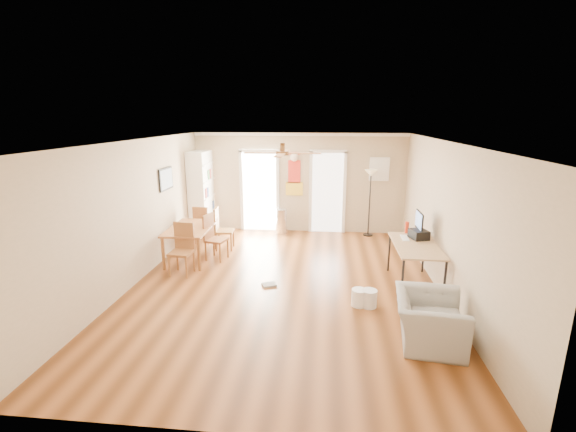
# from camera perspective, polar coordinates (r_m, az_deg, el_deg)

# --- Properties ---
(floor) EXTENTS (7.00, 7.00, 0.00)m
(floor) POSITION_cam_1_polar(r_m,az_deg,el_deg) (7.25, -0.48, -10.03)
(floor) COLOR brown
(floor) RESTS_ON ground
(ceiling) EXTENTS (5.50, 7.00, 0.00)m
(ceiling) POSITION_cam_1_polar(r_m,az_deg,el_deg) (6.61, -0.53, 10.94)
(ceiling) COLOR silver
(ceiling) RESTS_ON floor
(wall_back) EXTENTS (5.50, 0.04, 2.60)m
(wall_back) POSITION_cam_1_polar(r_m,az_deg,el_deg) (10.23, 1.63, 4.86)
(wall_back) COLOR beige
(wall_back) RESTS_ON floor
(wall_front) EXTENTS (5.50, 0.04, 2.60)m
(wall_front) POSITION_cam_1_polar(r_m,az_deg,el_deg) (3.58, -6.80, -14.14)
(wall_front) COLOR beige
(wall_front) RESTS_ON floor
(wall_left) EXTENTS (0.04, 7.00, 2.60)m
(wall_left) POSITION_cam_1_polar(r_m,az_deg,el_deg) (7.62, -21.54, 0.49)
(wall_left) COLOR beige
(wall_left) RESTS_ON floor
(wall_right) EXTENTS (0.04, 7.00, 2.60)m
(wall_right) POSITION_cam_1_polar(r_m,az_deg,el_deg) (7.08, 22.22, -0.59)
(wall_right) COLOR beige
(wall_right) RESTS_ON floor
(crown_molding) EXTENTS (5.50, 7.00, 0.08)m
(crown_molding) POSITION_cam_1_polar(r_m,az_deg,el_deg) (6.61, -0.53, 10.59)
(crown_molding) COLOR white
(crown_molding) RESTS_ON wall_back
(kitchen_doorway) EXTENTS (0.90, 0.10, 2.10)m
(kitchen_doorway) POSITION_cam_1_polar(r_m,az_deg,el_deg) (10.39, -4.18, 3.57)
(kitchen_doorway) COLOR white
(kitchen_doorway) RESTS_ON wall_back
(bathroom_doorway) EXTENTS (0.80, 0.10, 2.10)m
(bathroom_doorway) POSITION_cam_1_polar(r_m,az_deg,el_deg) (10.23, 5.82, 3.37)
(bathroom_doorway) COLOR white
(bathroom_doorway) RESTS_ON wall_back
(wall_decal) EXTENTS (0.46, 0.03, 1.10)m
(wall_decal) POSITION_cam_1_polar(r_m,az_deg,el_deg) (10.18, 0.93, 6.24)
(wall_decal) COLOR red
(wall_decal) RESTS_ON wall_back
(ac_grille) EXTENTS (0.50, 0.04, 0.60)m
(ac_grille) POSITION_cam_1_polar(r_m,az_deg,el_deg) (10.20, 13.28, 6.73)
(ac_grille) COLOR white
(ac_grille) RESTS_ON wall_back
(framed_poster) EXTENTS (0.04, 0.66, 0.48)m
(framed_poster) POSITION_cam_1_polar(r_m,az_deg,el_deg) (8.77, -17.53, 5.23)
(framed_poster) COLOR black
(framed_poster) RESTS_ON wall_left
(ceiling_fan) EXTENTS (1.24, 1.24, 0.20)m
(ceiling_fan) POSITION_cam_1_polar(r_m,az_deg,el_deg) (6.33, -0.83, 9.24)
(ceiling_fan) COLOR #593819
(ceiling_fan) RESTS_ON ceiling
(bookshelf) EXTENTS (0.72, 1.05, 2.15)m
(bookshelf) POSITION_cam_1_polar(r_m,az_deg,el_deg) (10.35, -12.60, 3.36)
(bookshelf) COLOR white
(bookshelf) RESTS_ON floor
(dining_table) EXTENTS (0.89, 1.45, 0.71)m
(dining_table) POSITION_cam_1_polar(r_m,az_deg,el_deg) (8.63, -14.02, -3.87)
(dining_table) COLOR #AD6E37
(dining_table) RESTS_ON floor
(dining_chair_right_a) EXTENTS (0.43, 0.43, 0.97)m
(dining_chair_right_a) POSITION_cam_1_polar(r_m,az_deg,el_deg) (9.07, -9.32, -1.86)
(dining_chair_right_a) COLOR #905F2E
(dining_chair_right_a) RESTS_ON floor
(dining_chair_right_b) EXTENTS (0.49, 0.49, 0.98)m
(dining_chair_right_b) POSITION_cam_1_polar(r_m,az_deg,el_deg) (8.44, -10.50, -3.13)
(dining_chair_right_b) COLOR #995C31
(dining_chair_right_b) RESTS_ON floor
(dining_chair_near) EXTENTS (0.44, 0.44, 1.00)m
(dining_chair_near) POSITION_cam_1_polar(r_m,az_deg,el_deg) (7.80, -15.49, -4.85)
(dining_chair_near) COLOR #995B31
(dining_chair_near) RESTS_ON floor
(dining_chair_far) EXTENTS (0.41, 0.41, 0.92)m
(dining_chair_far) POSITION_cam_1_polar(r_m,az_deg,el_deg) (9.65, -12.30, -1.19)
(dining_chair_far) COLOR #A26A34
(dining_chair_far) RESTS_ON floor
(trash_can) EXTENTS (0.36, 0.36, 0.66)m
(trash_can) POSITION_cam_1_polar(r_m,az_deg,el_deg) (10.18, -1.01, -0.79)
(trash_can) COLOR silver
(trash_can) RESTS_ON floor
(torchiere_lamp) EXTENTS (0.34, 0.34, 1.71)m
(torchiere_lamp) POSITION_cam_1_polar(r_m,az_deg,el_deg) (10.10, 11.91, 1.86)
(torchiere_lamp) COLOR black
(torchiere_lamp) RESTS_ON floor
(computer_desk) EXTENTS (0.75, 1.49, 0.80)m
(computer_desk) POSITION_cam_1_polar(r_m,az_deg,el_deg) (7.38, 18.05, -6.96)
(computer_desk) COLOR tan
(computer_desk) RESTS_ON floor
(imac) EXTENTS (0.14, 0.52, 0.48)m
(imac) POSITION_cam_1_polar(r_m,az_deg,el_deg) (7.67, 18.72, -1.17)
(imac) COLOR black
(imac) RESTS_ON computer_desk
(keyboard) EXTENTS (0.13, 0.37, 0.01)m
(keyboard) POSITION_cam_1_polar(r_m,az_deg,el_deg) (7.55, 16.80, -3.10)
(keyboard) COLOR white
(keyboard) RESTS_ON computer_desk
(printer) EXTENTS (0.36, 0.39, 0.17)m
(printer) POSITION_cam_1_polar(r_m,az_deg,el_deg) (7.58, 18.70, -2.57)
(printer) COLOR black
(printer) RESTS_ON computer_desk
(orange_bottle) EXTENTS (0.09, 0.09, 0.23)m
(orange_bottle) POSITION_cam_1_polar(r_m,az_deg,el_deg) (7.88, 17.10, -1.60)
(orange_bottle) COLOR red
(orange_bottle) RESTS_ON computer_desk
(wastebasket_a) EXTENTS (0.30, 0.30, 0.29)m
(wastebasket_a) POSITION_cam_1_polar(r_m,az_deg,el_deg) (6.55, 10.41, -11.72)
(wastebasket_a) COLOR white
(wastebasket_a) RESTS_ON floor
(wastebasket_b) EXTENTS (0.27, 0.27, 0.29)m
(wastebasket_b) POSITION_cam_1_polar(r_m,az_deg,el_deg) (6.55, 11.85, -11.78)
(wastebasket_b) COLOR silver
(wastebasket_b) RESTS_ON floor
(floor_cloth) EXTENTS (0.31, 0.28, 0.04)m
(floor_cloth) POSITION_cam_1_polar(r_m,az_deg,el_deg) (7.21, -2.80, -10.06)
(floor_cloth) COLOR gray
(floor_cloth) RESTS_ON floor
(armchair) EXTENTS (1.01, 1.12, 0.66)m
(armchair) POSITION_cam_1_polar(r_m,az_deg,el_deg) (5.76, 20.03, -14.19)
(armchair) COLOR #9C9B97
(armchair) RESTS_ON floor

